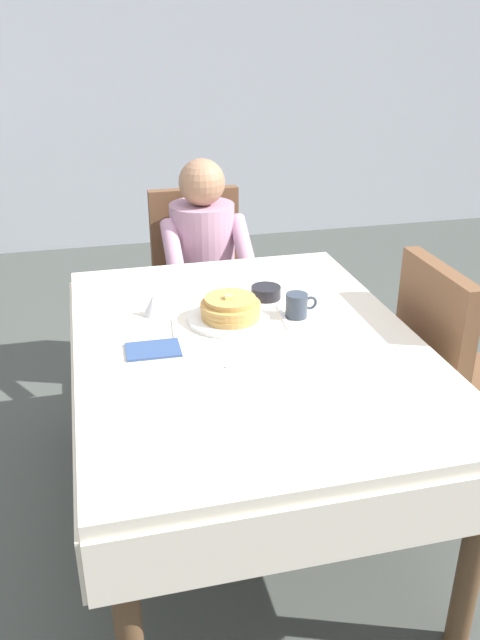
{
  "coord_description": "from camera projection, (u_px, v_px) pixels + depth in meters",
  "views": [
    {
      "loc": [
        -0.47,
        -1.83,
        1.69
      ],
      "look_at": [
        -0.01,
        0.04,
        0.79
      ],
      "focal_mm": 36.61,
      "sensor_mm": 36.0,
      "label": 1
    }
  ],
  "objects": [
    {
      "name": "dining_table_main",
      "position": [
        247.0,
        363.0,
        2.15
      ],
      "size": [
        1.12,
        1.52,
        0.74
      ],
      "color": "silver",
      "rests_on": "ground"
    },
    {
      "name": "bowl_butter",
      "position": [
        266.0,
        292.0,
        2.41
      ],
      "size": [
        0.11,
        0.11,
        0.04
      ],
      "primitive_type": "cylinder",
      "color": "black",
      "rests_on": "dining_table_main"
    },
    {
      "name": "chair_right_side",
      "position": [
        452.0,
        368.0,
        2.37
      ],
      "size": [
        0.45,
        0.44,
        0.93
      ],
      "rotation": [
        0.0,
        0.0,
        -1.57
      ],
      "color": "brown",
      "rests_on": "ground"
    },
    {
      "name": "ground_plane",
      "position": [
        247.0,
        516.0,
        2.43
      ],
      "size": [
        14.0,
        14.0,
        0.0
      ],
      "primitive_type": "plane",
      "color": "#474C47"
    },
    {
      "name": "fork_left_of_plate",
      "position": [
        175.0,
        329.0,
        2.18
      ],
      "size": [
        0.03,
        0.18,
        0.0
      ],
      "primitive_type": "cube",
      "rotation": [
        0.0,
        0.0,
        1.48
      ],
      "color": "silver",
      "rests_on": "dining_table_main"
    },
    {
      "name": "cup_coffee",
      "position": [
        297.0,
        305.0,
        2.25
      ],
      "size": [
        0.11,
        0.08,
        0.08
      ],
      "color": "#333D4C",
      "rests_on": "dining_table_main"
    },
    {
      "name": "breakfast_stack",
      "position": [
        231.0,
        308.0,
        2.22
      ],
      "size": [
        0.21,
        0.21,
        0.08
      ],
      "color": "tan",
      "rests_on": "plate_breakfast"
    },
    {
      "name": "napkin_folded",
      "position": [
        153.0,
        350.0,
        2.04
      ],
      "size": [
        0.17,
        0.12,
        0.01
      ],
      "primitive_type": "cube",
      "rotation": [
        0.0,
        0.0,
        -0.02
      ],
      "color": "#334C7F",
      "rests_on": "dining_table_main"
    },
    {
      "name": "knife_right_of_plate",
      "position": [
        283.0,
        317.0,
        2.26
      ],
      "size": [
        0.04,
        0.2,
        0.0
      ],
      "primitive_type": "cube",
      "rotation": [
        0.0,
        0.0,
        1.46
      ],
      "color": "silver",
      "rests_on": "dining_table_main"
    },
    {
      "name": "plate_breakfast",
      "position": [
        229.0,
        319.0,
        2.23
      ],
      "size": [
        0.28,
        0.28,
        0.02
      ],
      "primitive_type": "cylinder",
      "color": "white",
      "rests_on": "dining_table_main"
    },
    {
      "name": "spoon_near_edge",
      "position": [
        250.0,
        364.0,
        1.96
      ],
      "size": [
        0.15,
        0.02,
        0.0
      ],
      "primitive_type": "cube",
      "rotation": [
        0.0,
        0.0,
        0.01
      ],
      "color": "silver",
      "rests_on": "dining_table_main"
    },
    {
      "name": "diner_person",
      "position": [
        204.0,
        257.0,
        3.05
      ],
      "size": [
        0.4,
        0.43,
        1.12
      ],
      "rotation": [
        0.0,
        0.0,
        3.14
      ],
      "color": "#B2849E",
      "rests_on": "ground"
    },
    {
      "name": "syrup_pitcher",
      "position": [
        154.0,
        305.0,
        2.27
      ],
      "size": [
        0.08,
        0.08,
        0.07
      ],
      "color": "silver",
      "rests_on": "dining_table_main"
    },
    {
      "name": "chair_diner",
      "position": [
        199.0,
        273.0,
        3.24
      ],
      "size": [
        0.44,
        0.45,
        0.93
      ],
      "rotation": [
        0.0,
        0.0,
        3.14
      ],
      "color": "brown",
      "rests_on": "ground"
    },
    {
      "name": "back_wall",
      "position": [
        133.0,
        29.0,
        4.74
      ],
      "size": [
        12.0,
        0.16,
        3.2
      ],
      "primitive_type": "cube",
      "color": "#B2B7C1",
      "rests_on": "ground"
    }
  ]
}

